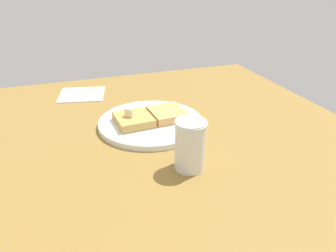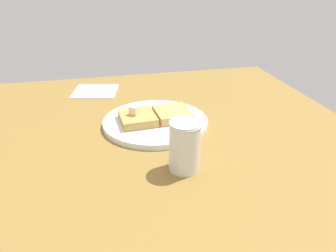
% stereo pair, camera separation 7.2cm
% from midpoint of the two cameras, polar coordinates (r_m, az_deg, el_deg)
% --- Properties ---
extents(table_surface, '(1.03, 1.03, 0.02)m').
position_cam_midpoint_polar(table_surface, '(0.74, -0.15, -3.78)').
color(table_surface, olive).
rests_on(table_surface, ground).
extents(plate, '(0.26, 0.26, 0.01)m').
position_cam_midpoint_polar(plate, '(0.82, 0.28, 0.69)').
color(plate, white).
rests_on(plate, table_surface).
extents(toast_slice_left, '(0.09, 0.10, 0.02)m').
position_cam_midpoint_polar(toast_slice_left, '(0.80, -2.78, 1.32)').
color(toast_slice_left, tan).
rests_on(toast_slice_left, plate).
extents(toast_slice_middle, '(0.09, 0.10, 0.02)m').
position_cam_midpoint_polar(toast_slice_middle, '(0.83, 3.26, 2.08)').
color(toast_slice_middle, tan).
rests_on(toast_slice_middle, plate).
extents(butter_pat_primary, '(0.03, 0.03, 0.02)m').
position_cam_midpoint_polar(butter_pat_primary, '(0.79, -3.33, 2.67)').
color(butter_pat_primary, beige).
rests_on(butter_pat_primary, toast_slice_left).
extents(fork, '(0.16, 0.03, 0.00)m').
position_cam_midpoint_polar(fork, '(0.89, -0.15, 3.27)').
color(fork, silver).
rests_on(fork, plate).
extents(syrup_jar, '(0.06, 0.06, 0.10)m').
position_cam_midpoint_polar(syrup_jar, '(0.63, 6.15, -4.03)').
color(syrup_jar, '#5D270E').
rests_on(syrup_jar, table_surface).
extents(napkin, '(0.16, 0.15, 0.00)m').
position_cam_midpoint_polar(napkin, '(1.06, -10.68, 5.92)').
color(napkin, white).
rests_on(napkin, table_surface).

